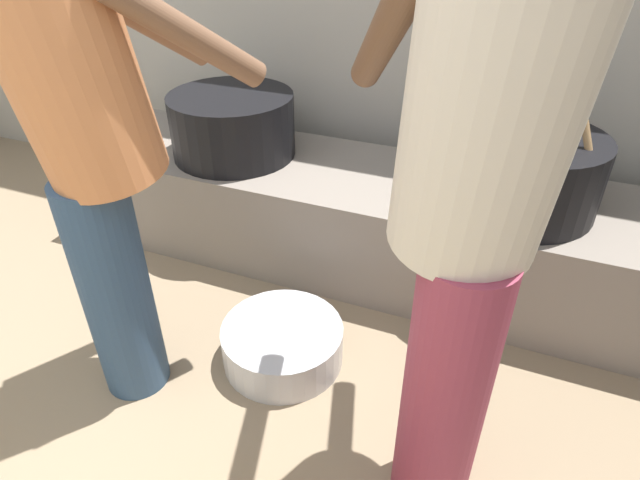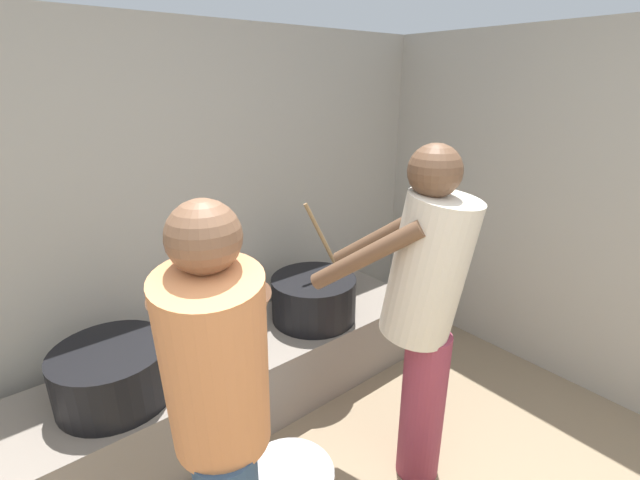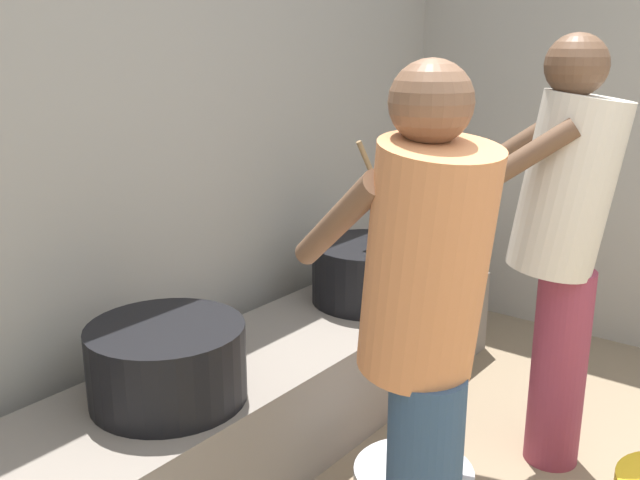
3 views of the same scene
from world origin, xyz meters
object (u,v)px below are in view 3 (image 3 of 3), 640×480
(cooking_pot_main, at_px, (369,272))
(cook_in_orange_shirt, at_px, (423,324))
(cook_in_cream_shirt, at_px, (562,232))
(cooking_pot_secondary, at_px, (167,363))

(cooking_pot_main, height_order, cook_in_orange_shirt, cook_in_orange_shirt)
(cooking_pot_main, relative_size, cook_in_orange_shirt, 0.48)
(cook_in_cream_shirt, bearing_deg, cook_in_orange_shirt, 179.02)
(cook_in_orange_shirt, bearing_deg, cooking_pot_secondary, 97.65)
(cooking_pot_main, bearing_deg, cooking_pot_secondary, 179.38)
(cook_in_cream_shirt, bearing_deg, cooking_pot_secondary, 140.24)
(cooking_pot_main, height_order, cooking_pot_secondary, cooking_pot_main)
(cook_in_orange_shirt, relative_size, cook_in_cream_shirt, 0.96)
(cook_in_orange_shirt, distance_m, cook_in_cream_shirt, 0.94)
(cooking_pot_secondary, bearing_deg, cook_in_orange_shirt, -82.35)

